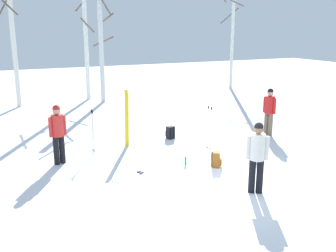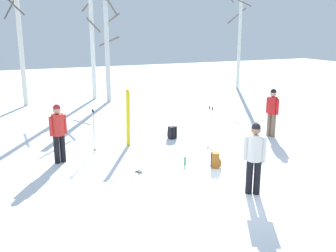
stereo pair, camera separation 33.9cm
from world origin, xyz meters
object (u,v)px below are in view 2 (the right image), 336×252
at_px(dog, 256,143).
at_px(ski_poles_1, 94,129).
at_px(person_2, 272,109).
at_px(birch_tree_1, 92,38).
at_px(backpack_0, 216,160).
at_px(birch_tree_2, 107,51).
at_px(backpack_1, 172,133).
at_px(person_0, 58,130).
at_px(ski_pair_lying_0, 138,173).
at_px(ski_poles_0, 210,127).
at_px(birch_tree_3, 239,35).
at_px(person_1, 255,154).
at_px(ski_pair_planted_0, 128,118).
at_px(water_bottle_0, 185,161).
at_px(birch_tree_0, 20,36).

distance_m(dog, ski_poles_1, 5.01).
relative_size(person_2, birch_tree_1, 0.27).
xyz_separation_m(person_2, backpack_0, (-3.42, -1.98, -0.77)).
xyz_separation_m(birch_tree_1, birch_tree_2, (0.50, -1.18, -0.57)).
relative_size(backpack_0, backpack_1, 1.00).
xyz_separation_m(person_2, backpack_1, (-3.36, 1.15, -0.77)).
relative_size(person_0, ski_pair_lying_0, 1.05).
height_order(backpack_0, backpack_1, same).
distance_m(ski_poles_0, birch_tree_3, 13.33).
bearing_deg(person_1, dog, 52.60).
bearing_deg(ski_pair_lying_0, backpack_0, -12.02).
height_order(person_2, birch_tree_3, birch_tree_3).
xyz_separation_m(ski_pair_planted_0, backpack_0, (1.60, -2.91, -0.72)).
bearing_deg(ski_poles_0, ski_pair_lying_0, -161.09).
distance_m(person_2, ski_pair_planted_0, 5.11).
xyz_separation_m(backpack_0, birch_tree_3, (8.47, 11.85, 3.10)).
relative_size(water_bottle_0, birch_tree_3, 0.04).
bearing_deg(ski_poles_1, person_2, -6.72).
bearing_deg(birch_tree_0, person_1, -72.57).
height_order(ski_pair_lying_0, birch_tree_3, birch_tree_3).
relative_size(person_2, ski_pair_lying_0, 1.05).
xyz_separation_m(ski_poles_0, water_bottle_0, (-1.31, -0.89, -0.64)).
bearing_deg(backpack_0, person_1, -92.69).
bearing_deg(ski_pair_planted_0, water_bottle_0, -69.47).
bearing_deg(birch_tree_3, water_bottle_0, -128.98).
height_order(dog, water_bottle_0, dog).
relative_size(person_2, ski_poles_1, 1.25).
bearing_deg(person_1, person_2, 47.57).
relative_size(dog, birch_tree_3, 0.12).
xyz_separation_m(dog, ski_poles_1, (-4.46, 2.26, 0.35)).
distance_m(ski_pair_planted_0, birch_tree_2, 8.17).
distance_m(backpack_0, backpack_1, 3.13).
xyz_separation_m(dog, birch_tree_0, (-5.92, 10.89, 2.98)).
bearing_deg(water_bottle_0, backpack_0, -35.99).
relative_size(person_2, birch_tree_2, 0.33).
xyz_separation_m(person_2, birch_tree_2, (-3.56, 8.78, 1.65)).
bearing_deg(backpack_0, water_bottle_0, 144.01).
distance_m(person_2, ski_pair_lying_0, 5.85).
xyz_separation_m(ski_poles_0, backpack_1, (-0.54, 1.73, -0.55)).
bearing_deg(birch_tree_3, backpack_1, -133.94).
height_order(person_2, birch_tree_2, birch_tree_2).
xyz_separation_m(backpack_0, birch_tree_2, (-0.14, 10.76, 2.42)).
distance_m(water_bottle_0, birch_tree_0, 11.85).
relative_size(ski_poles_0, birch_tree_2, 0.27).
xyz_separation_m(dog, ski_pair_planted_0, (-3.28, 2.45, 0.55)).
bearing_deg(birch_tree_1, ski_pair_planted_0, -96.06).
bearing_deg(birch_tree_0, water_bottle_0, -71.96).
relative_size(person_0, person_1, 1.00).
bearing_deg(birch_tree_1, birch_tree_2, -66.84).
bearing_deg(person_0, person_1, -46.37).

